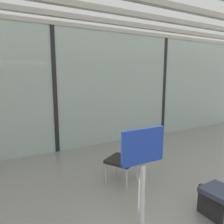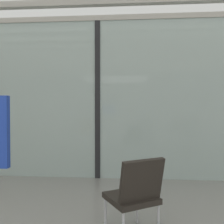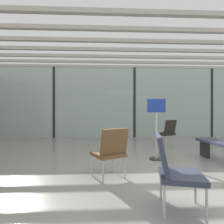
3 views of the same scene
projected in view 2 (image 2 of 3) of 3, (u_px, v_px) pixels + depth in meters
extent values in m
cube|color=#A3B7B2|center=(98.00, 100.00, 4.80)|extent=(14.00, 0.08, 3.07)
cube|color=black|center=(98.00, 100.00, 4.80)|extent=(0.10, 0.12, 3.07)
cube|color=#B7B2A8|center=(92.00, 3.00, 4.03)|extent=(13.72, 0.12, 0.10)
cube|color=#B7B2A8|center=(98.00, 19.00, 4.76)|extent=(13.72, 0.12, 0.10)
ellipsoid|color=silver|center=(104.00, 88.00, 11.20)|extent=(12.22, 4.53, 4.53)
sphere|color=black|center=(11.00, 76.00, 9.38)|extent=(0.28, 0.28, 0.28)
sphere|color=black|center=(33.00, 75.00, 9.31)|extent=(0.28, 0.28, 0.28)
sphere|color=black|center=(56.00, 75.00, 9.24)|extent=(0.28, 0.28, 0.28)
sphere|color=black|center=(80.00, 75.00, 9.17)|extent=(0.28, 0.28, 0.28)
sphere|color=black|center=(104.00, 75.00, 9.10)|extent=(0.28, 0.28, 0.28)
sphere|color=black|center=(128.00, 74.00, 9.03)|extent=(0.28, 0.28, 0.28)
cube|color=#28231E|center=(131.00, 198.00, 2.66)|extent=(0.66, 0.66, 0.06)
cube|color=#28231E|center=(142.00, 180.00, 2.46)|extent=(0.48, 0.37, 0.44)
cylinder|color=#BCBCC1|center=(137.00, 207.00, 2.94)|extent=(0.03, 0.03, 0.37)
cylinder|color=#BCBCC1|center=(105.00, 214.00, 2.76)|extent=(0.03, 0.03, 0.37)
cylinder|color=#BCBCC1|center=(158.00, 222.00, 2.57)|extent=(0.03, 0.03, 0.37)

